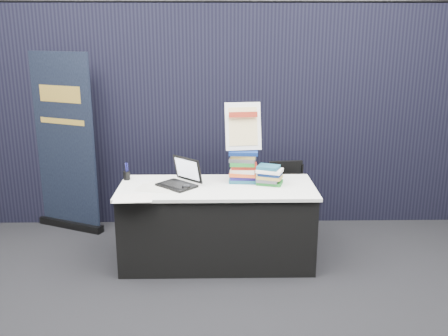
% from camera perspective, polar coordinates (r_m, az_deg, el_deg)
% --- Properties ---
extents(floor, '(8.00, 8.00, 0.00)m').
position_cam_1_polar(floor, '(4.38, -0.77, -13.70)').
color(floor, black).
rests_on(floor, ground).
extents(wall_back, '(8.00, 0.02, 3.50)m').
position_cam_1_polar(wall_back, '(7.82, -0.95, 12.76)').
color(wall_back, beige).
rests_on(wall_back, floor).
extents(drape_partition, '(6.00, 0.08, 2.40)m').
position_cam_1_polar(drape_partition, '(5.50, -0.89, 5.75)').
color(drape_partition, black).
rests_on(drape_partition, floor).
extents(display_table, '(1.80, 0.75, 0.75)m').
position_cam_1_polar(display_table, '(4.71, -0.81, -6.42)').
color(display_table, black).
rests_on(display_table, floor).
extents(laptop, '(0.40, 0.45, 0.25)m').
position_cam_1_polar(laptop, '(4.61, -5.41, -1.25)').
color(laptop, black).
rests_on(laptop, display_table).
extents(mouse, '(0.11, 0.14, 0.04)m').
position_cam_1_polar(mouse, '(4.50, -4.35, -2.19)').
color(mouse, black).
rests_on(mouse, display_table).
extents(brochure_left, '(0.37, 0.30, 0.00)m').
position_cam_1_polar(brochure_left, '(4.56, -7.84, -2.30)').
color(brochure_left, silver).
rests_on(brochure_left, display_table).
extents(brochure_mid, '(0.34, 0.26, 0.00)m').
position_cam_1_polar(brochure_mid, '(4.32, -10.33, -3.42)').
color(brochure_mid, white).
rests_on(brochure_mid, display_table).
extents(brochure_right, '(0.33, 0.24, 0.00)m').
position_cam_1_polar(brochure_right, '(4.62, -6.71, -2.03)').
color(brochure_right, silver).
rests_on(brochure_right, display_table).
extents(pen_cup, '(0.08, 0.08, 0.08)m').
position_cam_1_polar(pen_cup, '(4.85, -11.05, -0.86)').
color(pen_cup, black).
rests_on(pen_cup, display_table).
extents(book_stack_tall, '(0.27, 0.22, 0.30)m').
position_cam_1_polar(book_stack_tall, '(4.68, 2.17, 0.22)').
color(book_stack_tall, '#1B546A').
rests_on(book_stack_tall, display_table).
extents(book_stack_short, '(0.25, 0.22, 0.18)m').
position_cam_1_polar(book_stack_short, '(4.63, 5.20, -0.80)').
color(book_stack_short, '#1F752B').
rests_on(book_stack_short, display_table).
extents(info_sign, '(0.34, 0.17, 0.45)m').
position_cam_1_polar(info_sign, '(4.62, 2.19, 4.72)').
color(info_sign, black).
rests_on(info_sign, book_stack_tall).
extents(pullup_banner, '(0.78, 0.43, 1.92)m').
position_cam_1_polar(pullup_banner, '(5.63, -17.68, 1.62)').
color(pullup_banner, black).
rests_on(pullup_banner, floor).
extents(stacking_chair, '(0.40, 0.41, 0.81)m').
position_cam_1_polar(stacking_chair, '(5.21, 7.17, -3.44)').
color(stacking_chair, black).
rests_on(stacking_chair, floor).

